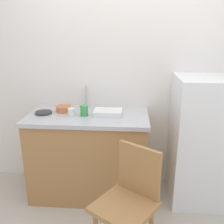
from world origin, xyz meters
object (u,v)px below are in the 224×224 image
Objects in this scene: cup_white at (71,112)px; cup_green at (84,110)px; chair at (129,200)px; terracotta_bowl at (63,109)px; hotplate at (44,113)px; refrigerator at (203,141)px; dish_tray at (108,112)px.

cup_green is at bearing -0.07° from cup_white.
terracotta_bowl reaches higher than chair.
cup_green is at bearing -25.19° from terracotta_bowl.
hotplate is 2.32× the size of cup_white.
refrigerator reaches higher than chair.
refrigerator reaches higher than dish_tray.
dish_tray is 0.36m from cup_white.
terracotta_bowl is at bearing 134.77° from cup_white.
dish_tray is at bearing -8.46° from terracotta_bowl.
terracotta_bowl is at bearing 23.80° from hotplate.
refrigerator is 8.40× the size of terracotta_bowl.
dish_tray is (-0.23, 0.79, 0.43)m from chair.
cup_green is (-0.23, -0.04, 0.03)m from dish_tray.
cup_green is (0.43, -0.03, 0.04)m from hotplate.
refrigerator is 4.62× the size of dish_tray.
chair is 0.92m from dish_tray.
dish_tray is 0.66m from hotplate.
chair is (-0.73, -0.79, -0.15)m from refrigerator.
refrigerator is 1.47m from terracotta_bowl.
hotplate reaches higher than chair.
cup_white is (-0.13, 0.00, -0.02)m from cup_green.
cup_green reaches higher than cup_white.
cup_green reaches higher than hotplate.
dish_tray is (-0.96, -0.00, 0.28)m from refrigerator.
cup_white is (-1.32, -0.04, 0.29)m from refrigerator.
chair is 8.25× the size of cup_green.
cup_white is at bearing -45.23° from terracotta_bowl.
hotplate is at bearing 173.05° from chair.
dish_tray is at bearing -180.00° from refrigerator.
cup_green reaches higher than terracotta_bowl.
refrigerator is at bearing 0.40° from hotplate.
dish_tray is at bearing 10.63° from cup_green.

